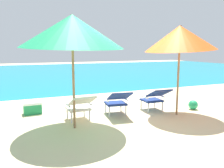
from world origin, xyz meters
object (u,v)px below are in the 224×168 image
at_px(lounge_chair_left, 80,105).
at_px(beach_umbrella_left, 72,31).
at_px(lounge_chair_center, 117,100).
at_px(beach_umbrella_right, 180,38).
at_px(lounge_chair_right, 155,97).
at_px(beach_ball, 193,105).
at_px(cooler_box, 32,108).

height_order(lounge_chair_left, beach_umbrella_left, beach_umbrella_left).
relative_size(lounge_chair_center, beach_umbrella_right, 0.40).
bearing_deg(lounge_chair_center, lounge_chair_right, -2.04).
xyz_separation_m(beach_ball, cooler_box, (-4.25, 1.30, 0.03)).
height_order(beach_ball, cooler_box, cooler_box).
relative_size(beach_umbrella_right, cooler_box, 4.87).
xyz_separation_m(lounge_chair_center, cooler_box, (-2.01, 1.02, -0.24)).
xyz_separation_m(lounge_chair_right, cooler_box, (-3.12, 1.06, -0.24)).
bearing_deg(lounge_chair_right, beach_umbrella_right, -52.95).
xyz_separation_m(beach_umbrella_right, beach_ball, (0.77, 0.24, -1.84)).
xyz_separation_m(lounge_chair_left, lounge_chair_center, (1.01, 0.12, 0.00)).
height_order(beach_umbrella_left, beach_ball, beach_umbrella_left).
relative_size(lounge_chair_center, cooler_box, 1.94).
bearing_deg(lounge_chair_center, beach_umbrella_right, -19.46).
distance_m(beach_umbrella_right, beach_ball, 2.01).
height_order(lounge_chair_center, beach_ball, lounge_chair_center).
distance_m(lounge_chair_right, beach_ball, 1.19).
distance_m(beach_umbrella_left, beach_ball, 3.99).
height_order(beach_umbrella_left, beach_umbrella_right, beach_umbrella_left).
relative_size(beach_umbrella_left, beach_umbrella_right, 1.05).
distance_m(lounge_chair_left, lounge_chair_right, 2.12).
xyz_separation_m(lounge_chair_center, beach_ball, (2.24, -0.28, -0.27)).
relative_size(lounge_chair_left, beach_umbrella_right, 0.38).
bearing_deg(cooler_box, beach_umbrella_right, -23.85).
bearing_deg(beach_umbrella_right, lounge_chair_left, 170.89).
xyz_separation_m(lounge_chair_right, beach_ball, (1.13, -0.24, -0.27)).
bearing_deg(beach_umbrella_left, cooler_box, 116.92).
relative_size(beach_umbrella_left, cooler_box, 5.10).
xyz_separation_m(lounge_chair_center, beach_umbrella_left, (-1.24, -0.50, 1.66)).
distance_m(lounge_chair_left, lounge_chair_center, 1.02).
height_order(beach_umbrella_left, cooler_box, beach_umbrella_left).
distance_m(beach_umbrella_left, cooler_box, 2.55).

